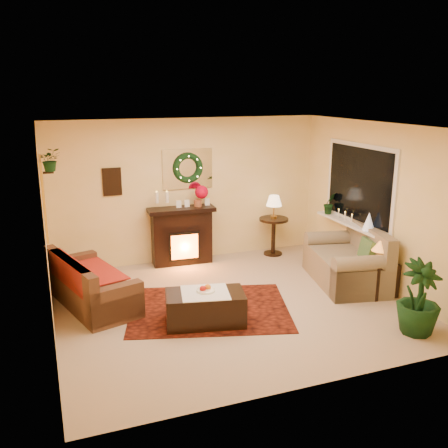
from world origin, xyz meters
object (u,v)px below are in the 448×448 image
object	(u,v)px
loveseat	(346,258)
fireplace	(182,234)
side_table_round	(273,238)
coffee_table	(205,309)
sofa	(92,277)
end_table_square	(379,278)

from	to	relation	value
loveseat	fireplace	bearing A→B (deg)	152.35
fireplace	side_table_round	bearing A→B (deg)	-1.56
loveseat	side_table_round	xyz separation A→B (m)	(-0.47, 1.72, -0.09)
side_table_round	coffee_table	xyz separation A→B (m)	(-2.15, -2.34, -0.12)
coffee_table	sofa	bearing A→B (deg)	151.50
sofa	end_table_square	distance (m)	4.34
fireplace	sofa	bearing A→B (deg)	-140.17
side_table_round	coffee_table	world-z (taller)	side_table_round
coffee_table	fireplace	bearing A→B (deg)	93.73
sofa	end_table_square	size ratio (longest dim) A/B	3.35
loveseat	end_table_square	xyz separation A→B (m)	(0.20, -0.62, -0.15)
loveseat	end_table_square	size ratio (longest dim) A/B	3.08
side_table_round	coffee_table	bearing A→B (deg)	-132.58
fireplace	side_table_round	world-z (taller)	fireplace
side_table_round	end_table_square	xyz separation A→B (m)	(0.67, -2.34, -0.05)
side_table_round	end_table_square	size ratio (longest dim) A/B	1.36
loveseat	coffee_table	world-z (taller)	loveseat
end_table_square	fireplace	bearing A→B (deg)	134.68
loveseat	end_table_square	distance (m)	0.67
sofa	end_table_square	bearing A→B (deg)	-32.33
sofa	coffee_table	distance (m)	1.81
sofa	coffee_table	bearing A→B (deg)	-57.34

